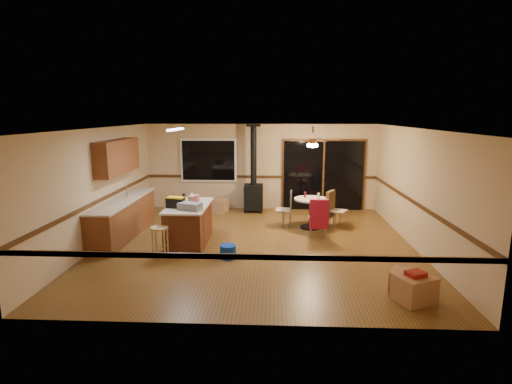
# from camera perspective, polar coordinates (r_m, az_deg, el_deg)

# --- Properties ---
(floor) EXTENTS (7.00, 7.00, 0.00)m
(floor) POSITION_cam_1_polar(r_m,az_deg,el_deg) (9.11, -0.09, -7.48)
(floor) COLOR brown
(floor) RESTS_ON ground
(ceiling) EXTENTS (7.00, 7.00, 0.00)m
(ceiling) POSITION_cam_1_polar(r_m,az_deg,el_deg) (8.63, -0.09, 9.09)
(ceiling) COLOR silver
(ceiling) RESTS_ON ground
(wall_back) EXTENTS (7.00, 0.00, 7.00)m
(wall_back) POSITION_cam_1_polar(r_m,az_deg,el_deg) (12.23, 0.70, 3.60)
(wall_back) COLOR tan
(wall_back) RESTS_ON ground
(wall_front) EXTENTS (7.00, 0.00, 7.00)m
(wall_front) POSITION_cam_1_polar(r_m,az_deg,el_deg) (5.38, -1.90, -6.29)
(wall_front) COLOR tan
(wall_front) RESTS_ON ground
(wall_left) EXTENTS (0.00, 7.00, 7.00)m
(wall_left) POSITION_cam_1_polar(r_m,az_deg,el_deg) (9.60, -21.44, 0.72)
(wall_left) COLOR tan
(wall_left) RESTS_ON ground
(wall_right) EXTENTS (0.00, 7.00, 7.00)m
(wall_right) POSITION_cam_1_polar(r_m,az_deg,el_deg) (9.29, 22.00, 0.35)
(wall_right) COLOR tan
(wall_right) RESTS_ON ground
(chair_rail) EXTENTS (7.00, 7.00, 0.08)m
(chair_rail) POSITION_cam_1_polar(r_m,az_deg,el_deg) (8.84, -0.09, -1.33)
(chair_rail) COLOR #452711
(chair_rail) RESTS_ON ground
(window) EXTENTS (1.72, 0.10, 1.32)m
(window) POSITION_cam_1_polar(r_m,az_deg,el_deg) (12.32, -6.79, 4.51)
(window) COLOR black
(window) RESTS_ON ground
(sliding_door) EXTENTS (2.52, 0.10, 2.10)m
(sliding_door) POSITION_cam_1_polar(r_m,az_deg,el_deg) (12.30, 9.58, 2.31)
(sliding_door) COLOR black
(sliding_door) RESTS_ON ground
(lower_cabinets) EXTENTS (0.60, 3.00, 0.86)m
(lower_cabinets) POSITION_cam_1_polar(r_m,az_deg,el_deg) (10.12, -18.40, -3.62)
(lower_cabinets) COLOR brown
(lower_cabinets) RESTS_ON ground
(countertop) EXTENTS (0.64, 3.04, 0.04)m
(countertop) POSITION_cam_1_polar(r_m,az_deg,el_deg) (10.02, -18.55, -1.13)
(countertop) COLOR #C3B397
(countertop) RESTS_ON lower_cabinets
(upper_cabinets) EXTENTS (0.35, 2.00, 0.80)m
(upper_cabinets) POSITION_cam_1_polar(r_m,az_deg,el_deg) (10.09, -19.17, 4.79)
(upper_cabinets) COLOR brown
(upper_cabinets) RESTS_ON ground
(kitchen_island) EXTENTS (0.88, 1.68, 0.90)m
(kitchen_island) POSITION_cam_1_polar(r_m,az_deg,el_deg) (9.17, -9.53, -4.56)
(kitchen_island) COLOR #542514
(kitchen_island) RESTS_ON ground
(wood_stove) EXTENTS (0.55, 0.50, 2.52)m
(wood_stove) POSITION_cam_1_polar(r_m,az_deg,el_deg) (11.89, -0.35, 0.59)
(wood_stove) COLOR black
(wood_stove) RESTS_ON ground
(ceiling_fan) EXTENTS (0.24, 0.24, 0.55)m
(ceiling_fan) POSITION_cam_1_polar(r_m,az_deg,el_deg) (10.07, 8.10, 7.08)
(ceiling_fan) COLOR brown
(ceiling_fan) RESTS_ON ceiling
(fluorescent_strip) EXTENTS (0.10, 1.20, 0.04)m
(fluorescent_strip) POSITION_cam_1_polar(r_m,az_deg,el_deg) (9.20, -11.41, 8.75)
(fluorescent_strip) COLOR white
(fluorescent_strip) RESTS_ON ceiling
(toolbox_grey) EXTENTS (0.54, 0.42, 0.15)m
(toolbox_grey) POSITION_cam_1_polar(r_m,az_deg,el_deg) (8.59, -9.43, -2.03)
(toolbox_grey) COLOR slate
(toolbox_grey) RESTS_ON kitchen_island
(toolbox_black) EXTENTS (0.41, 0.28, 0.21)m
(toolbox_black) POSITION_cam_1_polar(r_m,az_deg,el_deg) (8.84, -11.45, -1.53)
(toolbox_black) COLOR black
(toolbox_black) RESTS_ON kitchen_island
(toolbox_yellow_lid) EXTENTS (0.39, 0.27, 0.03)m
(toolbox_yellow_lid) POSITION_cam_1_polar(r_m,az_deg,el_deg) (8.82, -11.47, -0.79)
(toolbox_yellow_lid) COLOR gold
(toolbox_yellow_lid) RESTS_ON toolbox_black
(box_on_island) EXTENTS (0.23, 0.29, 0.18)m
(box_on_island) POSITION_cam_1_polar(r_m,az_deg,el_deg) (9.19, -8.87, -1.05)
(box_on_island) COLOR #A57049
(box_on_island) RESTS_ON kitchen_island
(bottle_dark) EXTENTS (0.08, 0.08, 0.26)m
(bottle_dark) POSITION_cam_1_polar(r_m,az_deg,el_deg) (9.04, -10.25, -1.02)
(bottle_dark) COLOR black
(bottle_dark) RESTS_ON kitchen_island
(bottle_pink) EXTENTS (0.10, 0.10, 0.24)m
(bottle_pink) POSITION_cam_1_polar(r_m,az_deg,el_deg) (8.89, -8.55, -1.25)
(bottle_pink) COLOR #D84C8C
(bottle_pink) RESTS_ON kitchen_island
(bottle_white) EXTENTS (0.09, 0.09, 0.20)m
(bottle_white) POSITION_cam_1_polar(r_m,az_deg,el_deg) (9.36, -9.15, -0.78)
(bottle_white) COLOR white
(bottle_white) RESTS_ON kitchen_island
(bar_stool) EXTENTS (0.46, 0.46, 0.65)m
(bar_stool) POSITION_cam_1_polar(r_m,az_deg,el_deg) (8.43, -13.53, -7.02)
(bar_stool) COLOR tan
(bar_stool) RESTS_ON floor
(blue_bucket) EXTENTS (0.40, 0.40, 0.28)m
(blue_bucket) POSITION_cam_1_polar(r_m,az_deg,el_deg) (8.26, -4.01, -8.50)
(blue_bucket) COLOR #0B34A2
(blue_bucket) RESTS_ON floor
(dining_table) EXTENTS (0.87, 0.87, 0.78)m
(dining_table) POSITION_cam_1_polar(r_m,az_deg,el_deg) (10.33, 7.85, -2.27)
(dining_table) COLOR black
(dining_table) RESTS_ON ground
(glass_red) EXTENTS (0.07, 0.07, 0.16)m
(glass_red) POSITION_cam_1_polar(r_m,az_deg,el_deg) (10.34, 7.02, -0.37)
(glass_red) COLOR #590C14
(glass_red) RESTS_ON dining_table
(glass_cream) EXTENTS (0.08, 0.08, 0.15)m
(glass_cream) POSITION_cam_1_polar(r_m,az_deg,el_deg) (10.23, 8.92, -0.56)
(glass_cream) COLOR beige
(glass_cream) RESTS_ON dining_table
(chair_left) EXTENTS (0.44, 0.43, 0.51)m
(chair_left) POSITION_cam_1_polar(r_m,az_deg,el_deg) (10.37, 4.53, -1.82)
(chair_left) COLOR tan
(chair_left) RESTS_ON ground
(chair_near) EXTENTS (0.44, 0.48, 0.70)m
(chair_near) POSITION_cam_1_polar(r_m,az_deg,el_deg) (9.47, 8.97, -3.12)
(chair_near) COLOR tan
(chair_near) RESTS_ON ground
(chair_right) EXTENTS (0.60, 0.59, 0.70)m
(chair_right) POSITION_cam_1_polar(r_m,az_deg,el_deg) (10.51, 10.72, -1.76)
(chair_right) COLOR tan
(chair_right) RESTS_ON ground
(box_under_window) EXTENTS (0.61, 0.53, 0.42)m
(box_under_window) POSITION_cam_1_polar(r_m,az_deg,el_deg) (11.94, -5.37, -1.96)
(box_under_window) COLOR #A57049
(box_under_window) RESTS_ON floor
(box_corner_a) EXTENTS (0.70, 0.66, 0.42)m
(box_corner_a) POSITION_cam_1_polar(r_m,az_deg,el_deg) (6.90, 21.70, -12.72)
(box_corner_a) COLOR #A57049
(box_corner_a) RESTS_ON floor
(box_corner_b) EXTENTS (0.59, 0.56, 0.37)m
(box_corner_b) POSITION_cam_1_polar(r_m,az_deg,el_deg) (7.17, 20.53, -11.95)
(box_corner_b) COLOR #A57049
(box_corner_b) RESTS_ON floor
(box_small_red) EXTENTS (0.35, 0.32, 0.07)m
(box_small_red) POSITION_cam_1_polar(r_m,az_deg,el_deg) (6.81, 21.86, -10.80)
(box_small_red) COLOR maroon
(box_small_red) RESTS_ON box_corner_a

